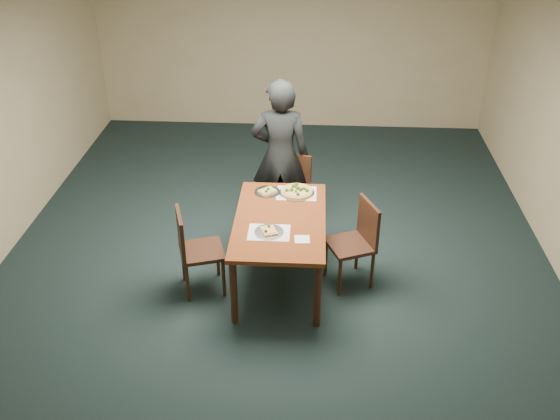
# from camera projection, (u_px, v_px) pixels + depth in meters

# --- Properties ---
(ground) EXTENTS (8.00, 8.00, 0.00)m
(ground) POSITION_uv_depth(u_px,v_px,m) (275.00, 268.00, 6.73)
(ground) COLOR black
(ground) RESTS_ON ground
(room_shell) EXTENTS (8.00, 8.00, 8.00)m
(room_shell) POSITION_uv_depth(u_px,v_px,m) (274.00, 117.00, 5.85)
(room_shell) COLOR tan
(room_shell) RESTS_ON ground
(dining_table) EXTENTS (0.90, 1.50, 0.75)m
(dining_table) POSITION_uv_depth(u_px,v_px,m) (280.00, 227.00, 6.22)
(dining_table) COLOR #5C2812
(dining_table) RESTS_ON ground
(chair_far) EXTENTS (0.54, 0.54, 0.91)m
(chair_far) POSITION_uv_depth(u_px,v_px,m) (290.00, 188.00, 7.21)
(chair_far) COLOR black
(chair_far) RESTS_ON ground
(chair_left) EXTENTS (0.53, 0.53, 0.91)m
(chair_left) POSITION_uv_depth(u_px,v_px,m) (193.00, 247.00, 6.16)
(chair_left) COLOR black
(chair_left) RESTS_ON ground
(chair_right) EXTENTS (0.55, 0.55, 0.91)m
(chair_right) POSITION_uv_depth(u_px,v_px,m) (357.00, 238.00, 6.29)
(chair_right) COLOR black
(chair_right) RESTS_ON ground
(diner) EXTENTS (0.67, 0.44, 1.80)m
(diner) POSITION_uv_depth(u_px,v_px,m) (280.00, 156.00, 7.06)
(diner) COLOR black
(diner) RESTS_ON ground
(placemat_main) EXTENTS (0.42, 0.32, 0.00)m
(placemat_main) POSITION_uv_depth(u_px,v_px,m) (297.00, 193.00, 6.62)
(placemat_main) COLOR white
(placemat_main) RESTS_ON dining_table
(placemat_near) EXTENTS (0.40, 0.30, 0.00)m
(placemat_near) POSITION_uv_depth(u_px,v_px,m) (269.00, 232.00, 5.95)
(placemat_near) COLOR white
(placemat_near) RESTS_ON dining_table
(pizza_pan) EXTENTS (0.37, 0.37, 0.07)m
(pizza_pan) POSITION_uv_depth(u_px,v_px,m) (297.00, 191.00, 6.61)
(pizza_pan) COLOR silver
(pizza_pan) RESTS_ON dining_table
(slice_plate_near) EXTENTS (0.28, 0.28, 0.06)m
(slice_plate_near) POSITION_uv_depth(u_px,v_px,m) (269.00, 231.00, 5.94)
(slice_plate_near) COLOR silver
(slice_plate_near) RESTS_ON dining_table
(slice_plate_far) EXTENTS (0.28, 0.28, 0.06)m
(slice_plate_far) POSITION_uv_depth(u_px,v_px,m) (267.00, 191.00, 6.63)
(slice_plate_far) COLOR silver
(slice_plate_far) RESTS_ON dining_table
(napkin) EXTENTS (0.15, 0.15, 0.01)m
(napkin) POSITION_uv_depth(u_px,v_px,m) (302.00, 239.00, 5.84)
(napkin) COLOR white
(napkin) RESTS_ON dining_table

